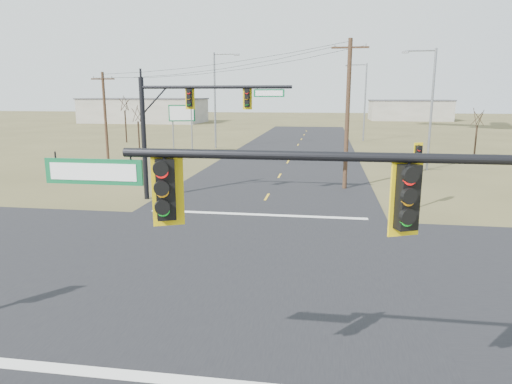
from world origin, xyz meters
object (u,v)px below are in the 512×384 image
Objects in this scene: mast_arm_far at (188,113)px; streetlight_b at (363,98)px; utility_pole_near at (347,113)px; bare_tree_b at (124,103)px; bare_tree_c at (478,117)px; mast_arm_near at (400,222)px; utility_pole_far at (105,119)px; bare_tree_a at (138,113)px; highway_sign at (182,119)px; streetlight_c at (217,95)px; pedestal_signal_ne at (418,160)px; streetlight_a at (429,103)px.

mast_arm_far is 0.86× the size of streetlight_b.
utility_pole_near is 40.45m from bare_tree_b.
bare_tree_c is at bearing -79.85° from streetlight_b.
mast_arm_near is 37.36m from utility_pole_far.
bare_tree_c is (36.02, 0.96, -0.18)m from bare_tree_a.
utility_pole_near is (0.16, 24.78, 0.80)m from mast_arm_near.
mast_arm_far is 1.71× the size of highway_sign.
bare_tree_a is (-12.54, 21.88, -0.94)m from mast_arm_far.
mast_arm_near is 1.02× the size of utility_pole_near.
streetlight_c reaches higher than bare_tree_c.
streetlight_b is (24.49, 28.81, 1.65)m from utility_pole_far.
bare_tree_c is at bearing -13.90° from bare_tree_b.
bare_tree_c is at bearing -5.89° from streetlight_c.
bare_tree_b is at bearing 165.79° from streetlight_c.
mast_arm_near is 2.66× the size of pedestal_signal_ne.
highway_sign is 16.20m from bare_tree_b.
streetlight_c reaches higher than utility_pole_near.
streetlight_c is 15.17m from bare_tree_b.
pedestal_signal_ne is at bearing -109.78° from streetlight_b.
bare_tree_b is at bearing 111.20° from pedestal_signal_ne.
highway_sign is (-21.02, 22.70, 1.00)m from pedestal_signal_ne.
mast_arm_near is 44.63m from bare_tree_c.
bare_tree_a is at bearing 116.53° from pedestal_signal_ne.
streetlight_b reaches higher than bare_tree_c.
pedestal_signal_ne is 30.95m from highway_sign.
bare_tree_c is at bearing -15.84° from highway_sign.
utility_pole_far is at bearing 126.02° from mast_arm_far.
bare_tree_c reaches higher than highway_sign.
pedestal_signal_ne is at bearing -83.86° from streetlight_a.
mast_arm_far is 42.51m from streetlight_b.
pedestal_signal_ne is at bearing -40.53° from bare_tree_a.
highway_sign is at bearing -178.28° from streetlight_a.
mast_arm_far is at bearing -128.20° from streetlight_b.
streetlight_c is at bearing 92.06° from mast_arm_far.
mast_arm_far is at bearing -87.97° from highway_sign.
utility_pole_far is 28.29m from streetlight_a.
bare_tree_b is (-36.24, 18.82, -0.41)m from streetlight_a.
utility_pole_near is 0.89× the size of streetlight_c.
streetlight_a reaches higher than bare_tree_b.
bare_tree_c is (31.07, 0.47, 0.41)m from highway_sign.
mast_arm_near is at bearing -67.94° from streetlight_c.
mast_arm_far is 0.90× the size of streetlight_a.
bare_tree_c is (13.96, 42.39, -0.16)m from mast_arm_near.
utility_pole_far is at bearing 99.89° from mast_arm_near.
streetlight_a is at bearing -26.98° from streetlight_c.
mast_arm_far is 32.77m from bare_tree_c.
highway_sign is (3.58, 10.81, -0.54)m from utility_pole_far.
mast_arm_near is 60.33m from bare_tree_b.
streetlight_c is 2.10× the size of bare_tree_c.
bare_tree_a is (-1.37, 10.33, 0.05)m from utility_pole_far.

